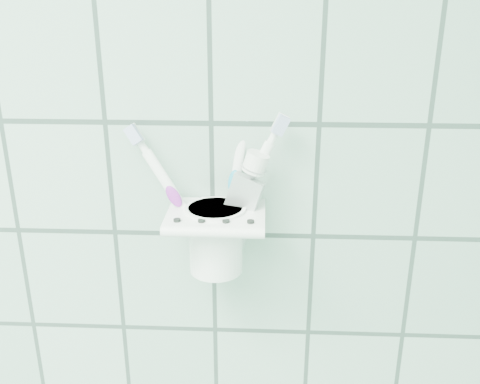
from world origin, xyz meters
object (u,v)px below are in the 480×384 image
object	(u,v)px
toothbrush_pink	(220,189)
toothpaste_tube	(222,196)
toothbrush_orange	(208,183)
toothbrush_blue	(221,186)
holder_bracket	(216,217)
cup	(216,236)

from	to	relation	value
toothbrush_pink	toothpaste_tube	bearing A→B (deg)	85.06
toothbrush_orange	toothbrush_blue	bearing A→B (deg)	-14.36
toothbrush_pink	toothbrush_blue	size ratio (longest dim) A/B	0.99
holder_bracket	cup	distance (m)	0.03
cup	toothbrush_orange	xyz separation A→B (m)	(-0.01, 0.01, 0.06)
toothbrush_blue	toothbrush_orange	world-z (taller)	toothbrush_orange
holder_bracket	toothbrush_pink	world-z (taller)	toothbrush_pink
cup	toothbrush_orange	size ratio (longest dim) A/B	0.42
toothbrush_blue	toothbrush_orange	bearing A→B (deg)	-166.57
cup	toothbrush_pink	world-z (taller)	toothbrush_pink
toothbrush_pink	toothpaste_tube	size ratio (longest dim) A/B	1.23
cup	toothpaste_tube	bearing A→B (deg)	59.07
holder_bracket	toothbrush_orange	bearing A→B (deg)	135.46
toothpaste_tube	toothbrush_blue	bearing A→B (deg)	-78.27
toothpaste_tube	toothbrush_pink	bearing A→B (deg)	-71.26
toothbrush_orange	toothpaste_tube	world-z (taller)	toothbrush_orange
toothpaste_tube	cup	bearing A→B (deg)	-100.88
toothpaste_tube	toothbrush_orange	bearing A→B (deg)	-140.72
cup	holder_bracket	bearing A→B (deg)	-67.17
toothbrush_orange	toothpaste_tube	distance (m)	0.02
toothbrush_pink	toothpaste_tube	distance (m)	0.03
toothbrush_orange	toothpaste_tube	size ratio (longest dim) A/B	1.26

